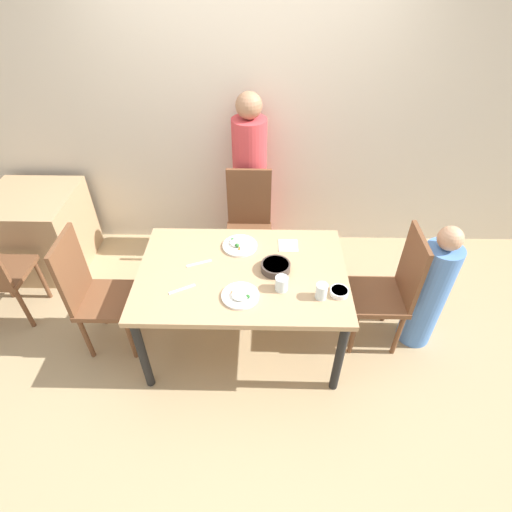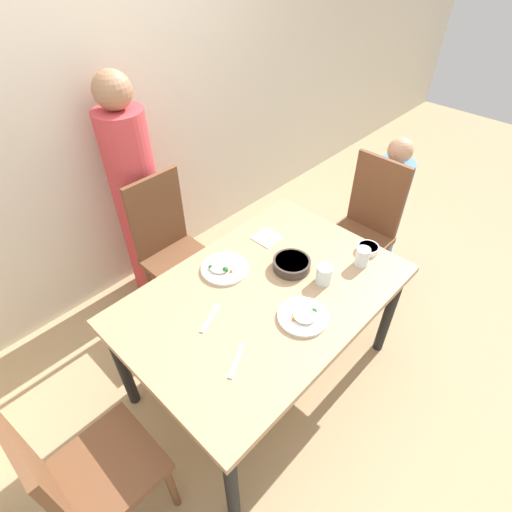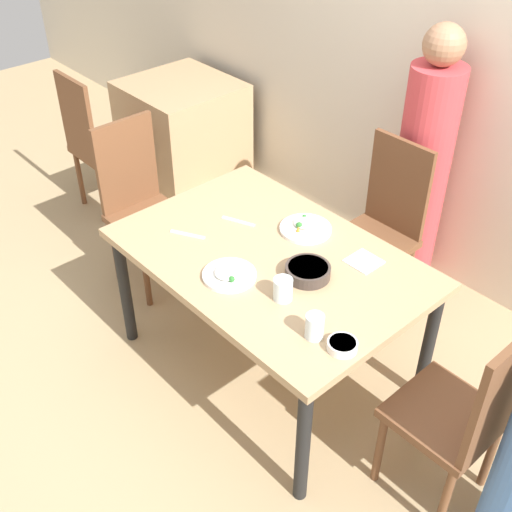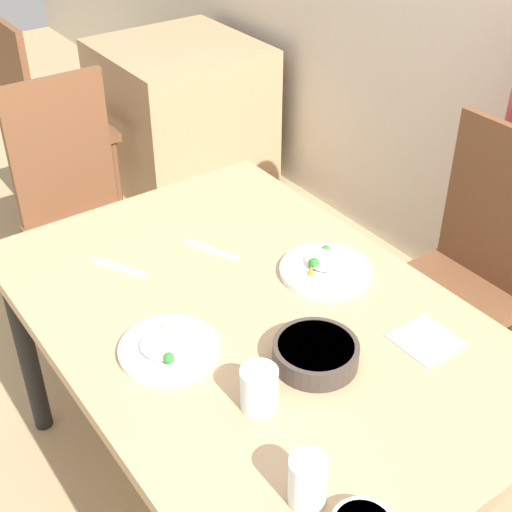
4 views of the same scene
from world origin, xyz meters
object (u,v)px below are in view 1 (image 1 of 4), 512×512
at_px(person_child, 429,293).
at_px(chair_adult_spot, 249,224).
at_px(person_adult, 250,185).
at_px(glass_water_tall, 321,291).
at_px(chair_child_spot, 390,289).
at_px(bowl_curry, 276,267).
at_px(plate_rice_adult, 239,245).

bearing_deg(person_child, chair_adult_spot, 149.75).
xyz_separation_m(person_adult, glass_water_tall, (0.50, -1.38, 0.05)).
xyz_separation_m(chair_adult_spot, chair_child_spot, (1.05, -0.78, 0.00)).
bearing_deg(bowl_curry, chair_child_spot, 2.28).
xyz_separation_m(bowl_curry, plate_rice_adult, (-0.26, 0.25, -0.02)).
relative_size(bowl_curry, glass_water_tall, 1.87).
bearing_deg(bowl_curry, person_adult, 100.74).
relative_size(person_adult, glass_water_tall, 14.43).
bearing_deg(person_child, glass_water_tall, -161.16).
bearing_deg(bowl_curry, plate_rice_adult, 136.20).
bearing_deg(person_adult, glass_water_tall, -70.19).
bearing_deg(plate_rice_adult, person_child, -8.95).
xyz_separation_m(chair_child_spot, person_adult, (-1.05, 1.09, 0.20)).
distance_m(chair_child_spot, person_child, 0.29).
relative_size(person_adult, person_child, 1.45).
relative_size(person_child, plate_rice_adult, 4.23).
xyz_separation_m(chair_adult_spot, person_child, (1.34, -0.78, -0.04)).
distance_m(plate_rice_adult, glass_water_tall, 0.74).
bearing_deg(plate_rice_adult, person_adult, 86.78).
bearing_deg(chair_adult_spot, chair_child_spot, -36.65).
xyz_separation_m(person_adult, plate_rice_adult, (-0.05, -0.87, 0.01)).
bearing_deg(bowl_curry, person_child, 1.69).
height_order(plate_rice_adult, glass_water_tall, glass_water_tall).
bearing_deg(chair_adult_spot, glass_water_tall, -65.06).
distance_m(chair_adult_spot, plate_rice_adult, 0.60).
distance_m(person_child, glass_water_tall, 0.93).
distance_m(person_adult, glass_water_tall, 1.46).
height_order(chair_adult_spot, plate_rice_adult, chair_adult_spot).
height_order(chair_child_spot, person_child, person_child).
height_order(chair_child_spot, plate_rice_adult, chair_child_spot).
xyz_separation_m(bowl_curry, glass_water_tall, (0.28, -0.25, 0.02)).
relative_size(person_adult, bowl_curry, 7.71).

